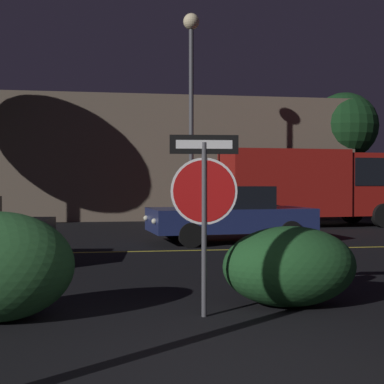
% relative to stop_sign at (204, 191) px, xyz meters
% --- Properties ---
extents(road_center_stripe, '(32.02, 0.12, 0.01)m').
position_rel_stop_sign_xyz_m(road_center_stripe, '(0.00, 6.04, -1.46)').
color(road_center_stripe, gold).
rests_on(road_center_stripe, ground_plane).
extents(stop_sign, '(0.80, 0.09, 2.10)m').
position_rel_stop_sign_xyz_m(stop_sign, '(0.00, 0.00, 0.00)').
color(stop_sign, '#4C4C51').
rests_on(stop_sign, ground_plane).
extents(hedge_bush_2, '(1.71, 1.17, 1.01)m').
position_rel_stop_sign_xyz_m(hedge_bush_2, '(1.16, 0.37, -0.96)').
color(hedge_bush_2, '#1E4C23').
rests_on(hedge_bush_2, ground_plane).
extents(passing_car_2, '(4.43, 2.37, 1.47)m').
position_rel_stop_sign_xyz_m(passing_car_2, '(2.04, 7.64, -0.73)').
color(passing_car_2, navy).
rests_on(passing_car_2, ground_plane).
extents(delivery_truck, '(6.87, 2.76, 2.71)m').
position_rel_stop_sign_xyz_m(delivery_truck, '(6.42, 12.33, 0.11)').
color(delivery_truck, maroon).
rests_on(delivery_truck, ground_plane).
extents(street_lamp, '(0.56, 0.56, 7.40)m').
position_rel_stop_sign_xyz_m(street_lamp, '(1.66, 12.20, 3.81)').
color(street_lamp, '#4C4C51').
rests_on(street_lamp, ground_plane).
extents(tree_2, '(3.00, 3.00, 5.61)m').
position_rel_stop_sign_xyz_m(tree_2, '(9.28, 16.67, 2.62)').
color(tree_2, '#422D1E').
rests_on(tree_2, ground_plane).
extents(building_backdrop, '(23.71, 4.65, 5.19)m').
position_rel_stop_sign_xyz_m(building_backdrop, '(-2.55, 17.96, 1.13)').
color(building_backdrop, '#6B5B4C').
rests_on(building_backdrop, ground_plane).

